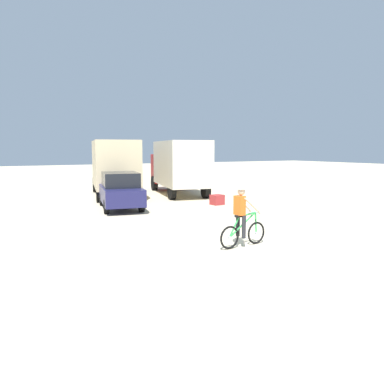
# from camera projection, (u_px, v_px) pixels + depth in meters

# --- Properties ---
(ground_plane) EXTENTS (120.00, 120.00, 0.00)m
(ground_plane) POSITION_uv_depth(u_px,v_px,m) (260.00, 237.00, 12.10)
(ground_plane) COLOR beige
(box_truck_tan_camper) EXTENTS (3.65, 7.08, 3.35)m
(box_truck_tan_camper) POSITION_uv_depth(u_px,v_px,m) (114.00, 166.00, 22.23)
(box_truck_tan_camper) COLOR #CCB78E
(box_truck_tan_camper) RESTS_ON ground
(box_truck_cream_rv) EXTENTS (3.63, 7.08, 3.35)m
(box_truck_cream_rv) POSITION_uv_depth(u_px,v_px,m) (179.00, 165.00, 23.26)
(box_truck_cream_rv) COLOR beige
(box_truck_cream_rv) RESTS_ON ground
(sedan_parked) EXTENTS (2.53, 4.46, 1.76)m
(sedan_parked) POSITION_uv_depth(u_px,v_px,m) (120.00, 191.00, 17.72)
(sedan_parked) COLOR #1E1E4C
(sedan_parked) RESTS_ON ground
(cyclist_orange_shirt) EXTENTS (1.73, 0.52, 1.82)m
(cyclist_orange_shirt) POSITION_uv_depth(u_px,v_px,m) (242.00, 218.00, 10.78)
(cyclist_orange_shirt) COLOR black
(cyclist_orange_shirt) RESTS_ON ground
(supply_crate) EXTENTS (0.64, 0.60, 0.52)m
(supply_crate) POSITION_uv_depth(u_px,v_px,m) (217.00, 200.00, 19.06)
(supply_crate) COLOR #9E2D2D
(supply_crate) RESTS_ON ground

